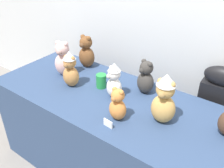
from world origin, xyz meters
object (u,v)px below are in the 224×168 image
at_px(teddy_bear_charcoal, 146,78).
at_px(teddy_bear_blush, 63,59).
at_px(party_cup_green, 101,81).
at_px(teddy_bear_honey, 164,99).
at_px(teddy_bear_chestnut, 86,52).
at_px(teddy_bear_ginger, 118,105).
at_px(teddy_bear_snow, 114,81).
at_px(instrument_case, 211,123).
at_px(display_table, 112,138).
at_px(teddy_bear_caramel, 70,69).

height_order(teddy_bear_charcoal, teddy_bear_blush, teddy_bear_blush).
bearing_deg(party_cup_green, teddy_bear_honey, -9.32).
xyz_separation_m(teddy_bear_chestnut, teddy_bear_ginger, (0.67, -0.45, -0.03)).
relative_size(teddy_bear_chestnut, teddy_bear_ginger, 1.28).
bearing_deg(teddy_bear_honey, teddy_bear_snow, 171.97).
xyz_separation_m(teddy_bear_honey, teddy_bear_blush, (-0.96, 0.07, -0.03)).
bearing_deg(instrument_case, display_table, -142.27).
xyz_separation_m(teddy_bear_snow, party_cup_green, (-0.16, 0.05, -0.08)).
xyz_separation_m(teddy_bear_caramel, teddy_bear_honey, (0.78, 0.03, 0.02)).
bearing_deg(instrument_case, teddy_bear_blush, -160.18).
bearing_deg(teddy_bear_blush, teddy_bear_snow, -17.10).
bearing_deg(teddy_bear_snow, party_cup_green, -175.05).
height_order(instrument_case, teddy_bear_ginger, same).
bearing_deg(teddy_bear_honey, teddy_bear_charcoal, 136.52).
bearing_deg(teddy_bear_charcoal, teddy_bear_honey, -23.62).
bearing_deg(party_cup_green, teddy_bear_caramel, -149.42).
distance_m(display_table, instrument_case, 0.82).
relative_size(display_table, teddy_bear_snow, 7.01).
height_order(teddy_bear_ginger, teddy_bear_caramel, teddy_bear_caramel).
bearing_deg(teddy_bear_chestnut, party_cup_green, -29.49).
xyz_separation_m(teddy_bear_chestnut, teddy_bear_blush, (-0.05, -0.23, 0.00)).
relative_size(teddy_bear_ginger, teddy_bear_charcoal, 0.86).
xyz_separation_m(teddy_bear_honey, party_cup_green, (-0.58, 0.09, -0.11)).
height_order(teddy_bear_chestnut, teddy_bear_honey, teddy_bear_honey).
height_order(teddy_bear_chestnut, teddy_bear_caramel, same).
bearing_deg(display_table, teddy_bear_blush, 174.81).
bearing_deg(teddy_bear_ginger, teddy_bear_charcoal, 98.52).
height_order(teddy_bear_chestnut, party_cup_green, teddy_bear_chestnut).
height_order(teddy_bear_ginger, teddy_bear_honey, teddy_bear_honey).
xyz_separation_m(display_table, teddy_bear_honey, (0.42, -0.02, 0.57)).
height_order(display_table, instrument_case, instrument_case).
height_order(teddy_bear_snow, teddy_bear_charcoal, teddy_bear_snow).
xyz_separation_m(teddy_bear_ginger, teddy_bear_caramel, (-0.54, 0.12, 0.04)).
xyz_separation_m(teddy_bear_chestnut, teddy_bear_snow, (0.49, -0.26, -0.00)).
distance_m(teddy_bear_chestnut, party_cup_green, 0.40).
distance_m(teddy_bear_snow, teddy_bear_charcoal, 0.25).
relative_size(teddy_bear_ginger, teddy_bear_caramel, 0.78).
bearing_deg(teddy_bear_snow, teddy_bear_charcoal, 72.36).
relative_size(teddy_bear_chestnut, teddy_bear_caramel, 1.00).
distance_m(teddy_bear_honey, teddy_bear_charcoal, 0.36).
height_order(display_table, teddy_bear_blush, teddy_bear_blush).
relative_size(teddy_bear_ginger, teddy_bear_snow, 0.84).
bearing_deg(teddy_bear_blush, teddy_bear_caramel, -43.11).
bearing_deg(teddy_bear_chestnut, teddy_bear_ginger, -31.81).
bearing_deg(party_cup_green, teddy_bear_charcoal, 24.14).
bearing_deg(teddy_bear_charcoal, teddy_bear_blush, -148.59).
distance_m(display_table, teddy_bear_snow, 0.53).
distance_m(instrument_case, teddy_bear_caramel, 1.22).
distance_m(display_table, teddy_bear_blush, 0.77).
relative_size(display_table, instrument_case, 1.90).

